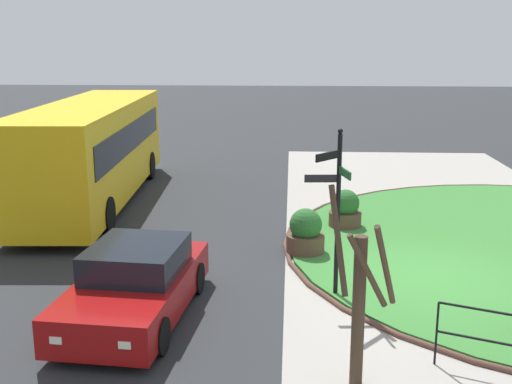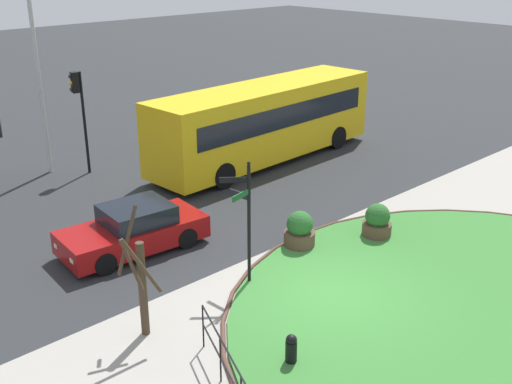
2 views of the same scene
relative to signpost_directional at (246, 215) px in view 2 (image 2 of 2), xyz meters
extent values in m
plane|color=#282B2D|center=(1.11, -2.01, -2.00)|extent=(120.00, 120.00, 0.00)
cube|color=#9E998E|center=(1.11, -3.51, -1.99)|extent=(32.00, 8.99, 0.02)
cylinder|color=black|center=(0.06, -0.05, -0.33)|extent=(0.09, 0.09, 3.34)
sphere|color=black|center=(0.06, -0.05, 1.39)|extent=(0.10, 0.10, 0.10)
cube|color=black|center=(-0.24, 0.20, 0.96)|extent=(0.56, 0.47, 0.15)
cube|color=#195128|center=(-0.29, -0.13, 0.65)|extent=(0.64, 0.18, 0.15)
cube|color=black|center=(0.04, 0.31, 0.47)|extent=(0.08, 0.62, 0.15)
cylinder|color=black|center=(-1.62, -3.23, -1.70)|extent=(0.25, 0.25, 0.59)
sphere|color=black|center=(-1.62, -3.23, -1.36)|extent=(0.24, 0.24, 0.24)
cube|color=black|center=(-3.34, -3.24, -0.91)|extent=(1.50, 3.58, 0.03)
cube|color=black|center=(-3.34, -3.24, -1.40)|extent=(1.50, 3.58, 0.03)
cylinder|color=black|center=(-2.60, -1.45, -1.46)|extent=(0.04, 0.04, 1.08)
cylinder|color=black|center=(-3.09, -2.64, -1.46)|extent=(0.04, 0.04, 1.08)
cube|color=yellow|center=(7.50, 7.18, -0.28)|extent=(10.90, 3.12, 2.88)
cube|color=black|center=(7.43, 8.46, 0.12)|extent=(9.47, 0.53, 0.88)
cube|color=black|center=(7.56, 5.90, 0.12)|extent=(9.47, 0.53, 0.88)
cube|color=black|center=(12.89, 7.47, -0.14)|extent=(0.13, 2.08, 1.10)
cube|color=black|center=(12.89, 7.47, 0.94)|extent=(0.09, 1.40, 0.28)
cylinder|color=black|center=(10.88, 8.53, -1.50)|extent=(1.01, 0.35, 1.00)
cylinder|color=black|center=(11.00, 6.19, -1.50)|extent=(1.01, 0.35, 1.00)
cylinder|color=black|center=(3.99, 8.16, -1.50)|extent=(1.01, 0.35, 1.00)
cylinder|color=black|center=(4.12, 5.82, -1.50)|extent=(1.01, 0.35, 1.00)
cube|color=maroon|center=(-1.09, 3.75, -1.49)|extent=(4.37, 2.22, 0.67)
cube|color=black|center=(-0.92, 3.74, -0.88)|extent=(2.04, 1.79, 0.53)
cube|color=#EAEACC|center=(-3.25, 3.38, -1.45)|extent=(0.04, 0.20, 0.12)
cube|color=#EAEACC|center=(-3.16, 4.49, -1.45)|extent=(0.04, 0.20, 0.12)
cylinder|color=black|center=(-2.47, 3.02, -1.68)|extent=(0.66, 0.28, 0.64)
cylinder|color=black|center=(-2.32, 4.71, -1.68)|extent=(0.66, 0.28, 0.64)
cylinder|color=black|center=(0.14, 2.79, -1.68)|extent=(0.66, 0.28, 0.64)
cylinder|color=black|center=(0.29, 4.48, -1.68)|extent=(0.66, 0.28, 0.64)
cylinder|color=black|center=(1.34, 10.80, 0.01)|extent=(0.11, 0.11, 4.01)
cube|color=black|center=(1.14, 10.84, 1.62)|extent=(0.30, 0.30, 0.78)
sphere|color=black|center=(0.99, 10.86, 1.87)|extent=(0.16, 0.16, 0.16)
sphere|color=#F2A519|center=(0.99, 10.86, 1.62)|extent=(0.16, 0.16, 0.16)
sphere|color=black|center=(0.99, 10.86, 1.38)|extent=(0.16, 0.16, 0.16)
cylinder|color=#B7B7BC|center=(0.24, 11.91, 2.16)|extent=(0.16, 0.16, 8.32)
cylinder|color=brown|center=(2.59, 0.51, -1.74)|extent=(0.92, 0.92, 0.52)
sphere|color=#286028|center=(2.59, 0.51, -1.22)|extent=(0.78, 0.78, 0.78)
cylinder|color=brown|center=(4.84, -0.62, -1.75)|extent=(0.89, 0.89, 0.49)
sphere|color=#286028|center=(4.84, -0.62, -1.26)|extent=(0.76, 0.76, 0.76)
cylinder|color=#423323|center=(-3.26, -0.13, -0.82)|extent=(0.19, 0.19, 2.35)
cylinder|color=#423323|center=(-3.53, -0.20, -0.06)|extent=(0.24, 0.64, 1.12)
cylinder|color=#423323|center=(-3.35, 0.20, 0.33)|extent=(0.77, 0.29, 1.47)
cylinder|color=#423323|center=(-3.44, -0.46, -0.02)|extent=(0.76, 0.49, 1.39)
camera|label=1|loc=(-11.86, 0.89, 3.07)|focal=44.05mm
camera|label=2|loc=(-9.75, -10.88, 6.38)|focal=43.90mm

